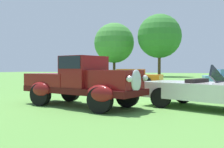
% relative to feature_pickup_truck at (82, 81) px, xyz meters
% --- Properties ---
extents(ground_plane, '(120.00, 120.00, 0.00)m').
position_rel_feature_pickup_truck_xyz_m(ground_plane, '(-0.43, 0.60, -0.87)').
color(ground_plane, '#568C3D').
extents(feature_pickup_truck, '(4.64, 2.42, 1.70)m').
position_rel_feature_pickup_truck_xyz_m(feature_pickup_truck, '(0.00, 0.00, 0.00)').
color(feature_pickup_truck, '#400B0B').
rests_on(feature_pickup_truck, ground_plane).
extents(neighbor_convertible, '(4.63, 2.88, 1.40)m').
position_rel_feature_pickup_truck_xyz_m(neighbor_convertible, '(4.07, 1.20, -0.29)').
color(neighbor_convertible, silver).
rests_on(neighbor_convertible, ground_plane).
extents(show_car_yellow, '(4.19, 1.89, 1.22)m').
position_rel_feature_pickup_truck_xyz_m(show_car_yellow, '(-7.24, 12.90, -0.27)').
color(show_car_yellow, yellow).
rests_on(show_car_yellow, ground_plane).
extents(show_car_orange, '(4.45, 1.99, 1.22)m').
position_rel_feature_pickup_truck_xyz_m(show_car_orange, '(-2.55, 11.27, -0.27)').
color(show_car_orange, orange).
rests_on(show_car_orange, ground_plane).
extents(spectator_by_row, '(0.43, 0.29, 1.69)m').
position_rel_feature_pickup_truck_xyz_m(spectator_by_row, '(-4.82, 8.30, 0.05)').
color(spectator_by_row, '#9E998E').
rests_on(spectator_by_row, ground_plane).
extents(treeline_far_left, '(6.63, 6.63, 8.77)m').
position_rel_feature_pickup_truck_xyz_m(treeline_far_left, '(-13.89, 32.03, 4.57)').
color(treeline_far_left, '#47331E').
rests_on(treeline_far_left, ground_plane).
extents(treeline_mid_left, '(6.64, 6.64, 9.44)m').
position_rel_feature_pickup_truck_xyz_m(treeline_mid_left, '(-6.08, 31.51, 5.24)').
color(treeline_mid_left, brown).
rests_on(treeline_mid_left, ground_plane).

